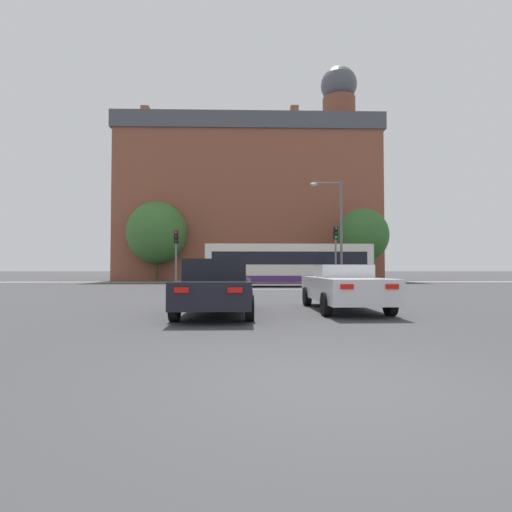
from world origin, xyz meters
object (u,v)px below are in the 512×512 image
object	(u,v)px
bus_crossing_lead	(288,264)
pedestrian_waiting	(260,272)
traffic_light_near_left	(176,249)
car_roadster_right	(343,287)
car_saloon_left	(217,287)
pedestrian_walking_east	(313,271)
pedestrian_walking_west	(187,272)
street_lamp_junction	(336,222)
traffic_light_near_right	(336,247)

from	to	relation	value
bus_crossing_lead	pedestrian_waiting	xyz separation A→B (m)	(-1.64, 10.25, -0.65)
pedestrian_waiting	traffic_light_near_left	bearing A→B (deg)	153.39
car_roadster_right	traffic_light_near_left	size ratio (longest dim) A/B	1.34
car_saloon_left	bus_crossing_lead	world-z (taller)	bus_crossing_lead
car_roadster_right	traffic_light_near_left	distance (m)	14.83
pedestrian_walking_east	pedestrian_walking_west	xyz separation A→B (m)	(-11.87, 0.43, -0.14)
bus_crossing_lead	pedestrian_walking_west	size ratio (longest dim) A/B	7.36
street_lamp_junction	pedestrian_walking_west	size ratio (longest dim) A/B	4.53
car_saloon_left	street_lamp_junction	xyz separation A→B (m)	(6.87, 15.52, 3.65)
pedestrian_waiting	pedestrian_walking_west	world-z (taller)	pedestrian_waiting
pedestrian_waiting	pedestrian_walking_east	bearing A→B (deg)	-111.80
bus_crossing_lead	pedestrian_walking_west	bearing A→B (deg)	43.20
car_roadster_right	traffic_light_near_left	world-z (taller)	traffic_light_near_left
car_roadster_right	street_lamp_junction	xyz separation A→B (m)	(3.08, 14.52, 3.72)
car_saloon_left	car_roadster_right	size ratio (longest dim) A/B	1.00
traffic_light_near_right	pedestrian_walking_east	world-z (taller)	traffic_light_near_right
car_saloon_left	traffic_light_near_left	bearing A→B (deg)	104.70
bus_crossing_lead	traffic_light_near_left	distance (m)	8.40
traffic_light_near_right	pedestrian_walking_east	size ratio (longest dim) A/B	2.18
bus_crossing_lead	car_saloon_left	bearing A→B (deg)	167.72
car_saloon_left	car_roadster_right	distance (m)	3.92
car_roadster_right	pedestrian_waiting	world-z (taller)	pedestrian_waiting
car_saloon_left	car_roadster_right	world-z (taller)	car_saloon_left
car_roadster_right	traffic_light_near_left	xyz separation A→B (m)	(-7.34, 12.76, 1.77)
street_lamp_junction	pedestrian_walking_west	xyz separation A→B (m)	(-11.63, 11.30, -3.50)
car_roadster_right	bus_crossing_lead	world-z (taller)	bus_crossing_lead
car_saloon_left	pedestrian_waiting	size ratio (longest dim) A/B	2.95
traffic_light_near_right	pedestrian_walking_west	world-z (taller)	traffic_light_near_right
street_lamp_junction	pedestrian_walking_east	bearing A→B (deg)	88.73
car_roadster_right	pedestrian_walking_east	bearing A→B (deg)	81.51
pedestrian_walking_west	pedestrian_waiting	bearing A→B (deg)	6.00
traffic_light_near_right	traffic_light_near_left	xyz separation A→B (m)	(-10.09, -0.37, -0.18)
traffic_light_near_left	pedestrian_waiting	bearing A→B (deg)	67.87
car_roadster_right	traffic_light_near_right	bearing A→B (deg)	77.14
traffic_light_near_right	street_lamp_junction	distance (m)	2.27
traffic_light_near_left	pedestrian_waiting	distance (m)	15.36
bus_crossing_lead	street_lamp_junction	world-z (taller)	street_lamp_junction
car_saloon_left	street_lamp_junction	size ratio (longest dim) A/B	0.68
car_saloon_left	traffic_light_near_right	xyz separation A→B (m)	(6.54, 14.13, 1.89)
street_lamp_junction	bus_crossing_lead	bearing A→B (deg)	144.63
pedestrian_waiting	pedestrian_walking_west	xyz separation A→B (m)	(-6.96, -1.10, -0.04)
street_lamp_junction	car_roadster_right	bearing A→B (deg)	-101.97
traffic_light_near_left	street_lamp_junction	size ratio (longest dim) A/B	0.50
traffic_light_near_left	street_lamp_junction	world-z (taller)	street_lamp_junction
pedestrian_walking_east	car_saloon_left	bearing A→B (deg)	81.93
traffic_light_near_left	pedestrian_walking_west	world-z (taller)	traffic_light_near_left
bus_crossing_lead	pedestrian_walking_west	world-z (taller)	bus_crossing_lead
pedestrian_walking_east	traffic_light_near_right	bearing A→B (deg)	94.34
car_saloon_left	street_lamp_junction	world-z (taller)	street_lamp_junction
car_roadster_right	pedestrian_waiting	size ratio (longest dim) A/B	2.95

